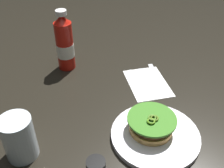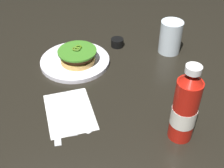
{
  "view_description": "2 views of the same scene",
  "coord_description": "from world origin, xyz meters",
  "px_view_note": "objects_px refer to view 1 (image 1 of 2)",
  "views": [
    {
      "loc": [
        -0.66,
        -0.06,
        0.57
      ],
      "look_at": [
        0.03,
        0.02,
        0.05
      ],
      "focal_mm": 42.6,
      "sensor_mm": 36.0,
      "label": 1
    },
    {
      "loc": [
        0.72,
        0.06,
        0.6
      ],
      "look_at": [
        0.04,
        0.02,
        0.05
      ],
      "focal_mm": 46.41,
      "sensor_mm": 36.0,
      "label": 2
    }
  ],
  "objects_px": {
    "dinner_plate": "(155,135)",
    "ketchup_bottle": "(65,44)",
    "napkin": "(148,83)",
    "fork_utensil": "(146,79)",
    "water_glass": "(19,138)",
    "burger_sandwich": "(151,124)",
    "condiment_cup": "(96,166)",
    "butter_knife": "(156,76)",
    "spoon_utensil": "(135,79)"
  },
  "relations": [
    {
      "from": "ketchup_bottle",
      "to": "butter_knife",
      "type": "distance_m",
      "value": 0.36
    },
    {
      "from": "condiment_cup",
      "to": "napkin",
      "type": "xyz_separation_m",
      "value": [
        0.38,
        -0.12,
        -0.01
      ]
    },
    {
      "from": "ketchup_bottle",
      "to": "napkin",
      "type": "height_order",
      "value": "ketchup_bottle"
    },
    {
      "from": "water_glass",
      "to": "butter_knife",
      "type": "bearing_deg",
      "value": -42.32
    },
    {
      "from": "dinner_plate",
      "to": "spoon_utensil",
      "type": "distance_m",
      "value": 0.28
    },
    {
      "from": "ketchup_bottle",
      "to": "water_glass",
      "type": "xyz_separation_m",
      "value": [
        -0.42,
        0.01,
        -0.04
      ]
    },
    {
      "from": "burger_sandwich",
      "to": "fork_utensil",
      "type": "distance_m",
      "value": 0.26
    },
    {
      "from": "dinner_plate",
      "to": "napkin",
      "type": "xyz_separation_m",
      "value": [
        0.25,
        0.02,
        -0.01
      ]
    },
    {
      "from": "dinner_plate",
      "to": "fork_utensil",
      "type": "xyz_separation_m",
      "value": [
        0.27,
        0.03,
        -0.0
      ]
    },
    {
      "from": "butter_knife",
      "to": "dinner_plate",
      "type": "bearing_deg",
      "value": 178.3
    },
    {
      "from": "burger_sandwich",
      "to": "condiment_cup",
      "type": "xyz_separation_m",
      "value": [
        -0.14,
        0.13,
        -0.02
      ]
    },
    {
      "from": "butter_knife",
      "to": "condiment_cup",
      "type": "bearing_deg",
      "value": 159.43
    },
    {
      "from": "fork_utensil",
      "to": "water_glass",
      "type": "bearing_deg",
      "value": 139.19
    },
    {
      "from": "condiment_cup",
      "to": "ketchup_bottle",
      "type": "bearing_deg",
      "value": 22.67
    },
    {
      "from": "dinner_plate",
      "to": "butter_knife",
      "type": "height_order",
      "value": "dinner_plate"
    },
    {
      "from": "water_glass",
      "to": "napkin",
      "type": "xyz_separation_m",
      "value": [
        0.35,
        -0.32,
        -0.06
      ]
    },
    {
      "from": "burger_sandwich",
      "to": "spoon_utensil",
      "type": "bearing_deg",
      "value": 12.62
    },
    {
      "from": "burger_sandwich",
      "to": "water_glass",
      "type": "relative_size",
      "value": 1.1
    },
    {
      "from": "napkin",
      "to": "butter_knife",
      "type": "height_order",
      "value": "butter_knife"
    },
    {
      "from": "ketchup_bottle",
      "to": "napkin",
      "type": "distance_m",
      "value": 0.34
    },
    {
      "from": "fork_utensil",
      "to": "burger_sandwich",
      "type": "bearing_deg",
      "value": -176.75
    },
    {
      "from": "butter_knife",
      "to": "burger_sandwich",
      "type": "bearing_deg",
      "value": 175.52
    },
    {
      "from": "dinner_plate",
      "to": "ketchup_bottle",
      "type": "xyz_separation_m",
      "value": [
        0.32,
        0.33,
        0.09
      ]
    },
    {
      "from": "water_glass",
      "to": "fork_utensil",
      "type": "distance_m",
      "value": 0.49
    },
    {
      "from": "dinner_plate",
      "to": "burger_sandwich",
      "type": "height_order",
      "value": "burger_sandwich"
    },
    {
      "from": "condiment_cup",
      "to": "spoon_utensil",
      "type": "bearing_deg",
      "value": -11.17
    },
    {
      "from": "burger_sandwich",
      "to": "ketchup_bottle",
      "type": "distance_m",
      "value": 0.45
    },
    {
      "from": "dinner_plate",
      "to": "napkin",
      "type": "bearing_deg",
      "value": 5.12
    },
    {
      "from": "fork_utensil",
      "to": "spoon_utensil",
      "type": "relative_size",
      "value": 1.0
    },
    {
      "from": "condiment_cup",
      "to": "spoon_utensil",
      "type": "xyz_separation_m",
      "value": [
        0.39,
        -0.08,
        -0.01
      ]
    },
    {
      "from": "water_glass",
      "to": "burger_sandwich",
      "type": "bearing_deg",
      "value": -71.7
    },
    {
      "from": "ketchup_bottle",
      "to": "fork_utensil",
      "type": "distance_m",
      "value": 0.33
    },
    {
      "from": "burger_sandwich",
      "to": "butter_knife",
      "type": "xyz_separation_m",
      "value": [
        0.28,
        -0.02,
        -0.03
      ]
    },
    {
      "from": "butter_knife",
      "to": "water_glass",
      "type": "bearing_deg",
      "value": 137.68
    },
    {
      "from": "fork_utensil",
      "to": "napkin",
      "type": "bearing_deg",
      "value": -163.67
    },
    {
      "from": "burger_sandwich",
      "to": "condiment_cup",
      "type": "distance_m",
      "value": 0.19
    },
    {
      "from": "ketchup_bottle",
      "to": "dinner_plate",
      "type": "bearing_deg",
      "value": -134.1
    },
    {
      "from": "napkin",
      "to": "spoon_utensil",
      "type": "bearing_deg",
      "value": 73.25
    },
    {
      "from": "spoon_utensil",
      "to": "butter_knife",
      "type": "bearing_deg",
      "value": -72.49
    },
    {
      "from": "condiment_cup",
      "to": "butter_knife",
      "type": "relative_size",
      "value": 0.24
    },
    {
      "from": "burger_sandwich",
      "to": "napkin",
      "type": "bearing_deg",
      "value": 2.23
    },
    {
      "from": "water_glass",
      "to": "condiment_cup",
      "type": "distance_m",
      "value": 0.21
    },
    {
      "from": "napkin",
      "to": "fork_utensil",
      "type": "height_order",
      "value": "fork_utensil"
    },
    {
      "from": "dinner_plate",
      "to": "ketchup_bottle",
      "type": "height_order",
      "value": "ketchup_bottle"
    },
    {
      "from": "dinner_plate",
      "to": "water_glass",
      "type": "distance_m",
      "value": 0.36
    },
    {
      "from": "butter_knife",
      "to": "spoon_utensil",
      "type": "distance_m",
      "value": 0.08
    },
    {
      "from": "condiment_cup",
      "to": "spoon_utensil",
      "type": "relative_size",
      "value": 0.27
    },
    {
      "from": "dinner_plate",
      "to": "ketchup_bottle",
      "type": "relative_size",
      "value": 1.08
    },
    {
      "from": "burger_sandwich",
      "to": "spoon_utensil",
      "type": "relative_size",
      "value": 0.74
    },
    {
      "from": "napkin",
      "to": "spoon_utensil",
      "type": "distance_m",
      "value": 0.05
    }
  ]
}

